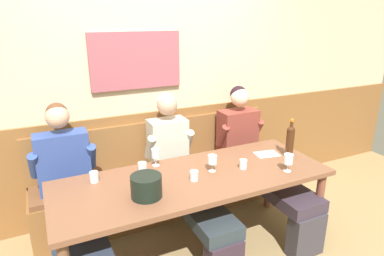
{
  "coord_description": "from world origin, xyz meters",
  "views": [
    {
      "loc": [
        -1.04,
        -2.03,
        1.94
      ],
      "look_at": [
        0.13,
        0.44,
        1.02
      ],
      "focal_mm": 31.3,
      "sensor_mm": 36.0,
      "label": 1
    }
  ],
  "objects_px": {
    "ice_bucket": "(146,186)",
    "wine_glass_right_end": "(142,168)",
    "person_left_seat": "(183,172)",
    "dining_table": "(194,185)",
    "water_tumbler_center": "(243,164)",
    "wall_bench": "(164,187)",
    "person_right_seat": "(71,199)",
    "wine_glass_center_front": "(212,160)",
    "wine_bottle_clear_water": "(290,140)",
    "wine_glass_near_bucket": "(155,154)",
    "wine_glass_center_rear": "(288,159)",
    "person_center_right_seat": "(257,157)",
    "water_tumbler_right": "(94,177)",
    "water_tumbler_left": "(194,176)"
  },
  "relations": [
    {
      "from": "person_right_seat",
      "to": "wine_glass_center_front",
      "type": "height_order",
      "value": "person_right_seat"
    },
    {
      "from": "person_center_right_seat",
      "to": "water_tumbler_right",
      "type": "distance_m",
      "value": 1.59
    },
    {
      "from": "wall_bench",
      "to": "wine_glass_center_rear",
      "type": "height_order",
      "value": "wall_bench"
    },
    {
      "from": "water_tumbler_right",
      "to": "dining_table",
      "type": "bearing_deg",
      "value": -18.39
    },
    {
      "from": "wall_bench",
      "to": "wine_bottle_clear_water",
      "type": "bearing_deg",
      "value": -37.65
    },
    {
      "from": "wall_bench",
      "to": "wine_glass_near_bucket",
      "type": "xyz_separation_m",
      "value": [
        -0.21,
        -0.39,
        0.56
      ]
    },
    {
      "from": "person_center_right_seat",
      "to": "ice_bucket",
      "type": "height_order",
      "value": "person_center_right_seat"
    },
    {
      "from": "person_left_seat",
      "to": "wine_glass_near_bucket",
      "type": "distance_m",
      "value": 0.35
    },
    {
      "from": "ice_bucket",
      "to": "wine_glass_center_front",
      "type": "xyz_separation_m",
      "value": [
        0.61,
        0.16,
        0.02
      ]
    },
    {
      "from": "dining_table",
      "to": "ice_bucket",
      "type": "height_order",
      "value": "ice_bucket"
    },
    {
      "from": "person_left_seat",
      "to": "wine_glass_center_rear",
      "type": "relative_size",
      "value": 8.62
    },
    {
      "from": "person_center_right_seat",
      "to": "wine_glass_center_front",
      "type": "xyz_separation_m",
      "value": [
        -0.68,
        -0.31,
        0.23
      ]
    },
    {
      "from": "dining_table",
      "to": "wine_glass_center_rear",
      "type": "height_order",
      "value": "wine_glass_center_rear"
    },
    {
      "from": "ice_bucket",
      "to": "wine_glass_center_front",
      "type": "height_order",
      "value": "ice_bucket"
    },
    {
      "from": "wine_glass_center_rear",
      "to": "wine_glass_center_front",
      "type": "bearing_deg",
      "value": 154.82
    },
    {
      "from": "person_right_seat",
      "to": "person_center_right_seat",
      "type": "bearing_deg",
      "value": 0.69
    },
    {
      "from": "person_right_seat",
      "to": "wine_glass_near_bucket",
      "type": "distance_m",
      "value": 0.75
    },
    {
      "from": "person_left_seat",
      "to": "wine_glass_right_end",
      "type": "height_order",
      "value": "person_left_seat"
    },
    {
      "from": "wall_bench",
      "to": "person_center_right_seat",
      "type": "xyz_separation_m",
      "value": [
        0.85,
        -0.37,
        0.32
      ]
    },
    {
      "from": "water_tumbler_center",
      "to": "water_tumbler_left",
      "type": "relative_size",
      "value": 0.98
    },
    {
      "from": "person_center_right_seat",
      "to": "wine_bottle_clear_water",
      "type": "bearing_deg",
      "value": -75.72
    },
    {
      "from": "dining_table",
      "to": "wine_bottle_clear_water",
      "type": "height_order",
      "value": "wine_bottle_clear_water"
    },
    {
      "from": "wine_glass_near_bucket",
      "to": "water_tumbler_center",
      "type": "xyz_separation_m",
      "value": [
        0.64,
        -0.36,
        -0.07
      ]
    },
    {
      "from": "ice_bucket",
      "to": "wine_glass_right_end",
      "type": "distance_m",
      "value": 0.28
    },
    {
      "from": "ice_bucket",
      "to": "person_left_seat",
      "type": "bearing_deg",
      "value": 44.45
    },
    {
      "from": "water_tumbler_right",
      "to": "wine_glass_center_rear",
      "type": "bearing_deg",
      "value": -18.44
    },
    {
      "from": "person_center_right_seat",
      "to": "person_right_seat",
      "type": "bearing_deg",
      "value": -179.31
    },
    {
      "from": "person_left_seat",
      "to": "ice_bucket",
      "type": "relative_size",
      "value": 5.84
    },
    {
      "from": "wine_bottle_clear_water",
      "to": "water_tumbler_left",
      "type": "distance_m",
      "value": 0.98
    },
    {
      "from": "ice_bucket",
      "to": "wine_glass_center_rear",
      "type": "xyz_separation_m",
      "value": [
        1.16,
        -0.1,
        0.02
      ]
    },
    {
      "from": "dining_table",
      "to": "water_tumbler_center",
      "type": "distance_m",
      "value": 0.45
    },
    {
      "from": "person_right_seat",
      "to": "water_tumbler_left",
      "type": "height_order",
      "value": "person_right_seat"
    },
    {
      "from": "wine_glass_center_front",
      "to": "wine_glass_near_bucket",
      "type": "distance_m",
      "value": 0.48
    },
    {
      "from": "ice_bucket",
      "to": "water_tumbler_right",
      "type": "xyz_separation_m",
      "value": [
        -0.29,
        0.38,
        -0.04
      ]
    },
    {
      "from": "dining_table",
      "to": "person_right_seat",
      "type": "relative_size",
      "value": 1.73
    },
    {
      "from": "wine_bottle_clear_water",
      "to": "wine_glass_near_bucket",
      "type": "xyz_separation_m",
      "value": [
        -1.15,
        0.33,
        -0.05
      ]
    },
    {
      "from": "person_right_seat",
      "to": "dining_table",
      "type": "bearing_deg",
      "value": -18.87
    },
    {
      "from": "ice_bucket",
      "to": "wine_bottle_clear_water",
      "type": "distance_m",
      "value": 1.38
    },
    {
      "from": "wine_bottle_clear_water",
      "to": "wine_glass_center_front",
      "type": "height_order",
      "value": "wine_bottle_clear_water"
    },
    {
      "from": "person_center_right_seat",
      "to": "wine_glass_near_bucket",
      "type": "bearing_deg",
      "value": -179.12
    },
    {
      "from": "dining_table",
      "to": "person_left_seat",
      "type": "distance_m",
      "value": 0.34
    },
    {
      "from": "person_right_seat",
      "to": "wine_glass_right_end",
      "type": "bearing_deg",
      "value": -18.47
    },
    {
      "from": "water_tumbler_left",
      "to": "dining_table",
      "type": "bearing_deg",
      "value": 62.14
    },
    {
      "from": "dining_table",
      "to": "wine_bottle_clear_water",
      "type": "xyz_separation_m",
      "value": [
        0.94,
        -0.01,
        0.23
      ]
    },
    {
      "from": "wall_bench",
      "to": "water_tumbler_center",
      "type": "height_order",
      "value": "wall_bench"
    },
    {
      "from": "wine_glass_center_front",
      "to": "water_tumbler_right",
      "type": "bearing_deg",
      "value": 166.02
    },
    {
      "from": "person_right_seat",
      "to": "ice_bucket",
      "type": "xyz_separation_m",
      "value": [
        0.47,
        -0.45,
        0.22
      ]
    },
    {
      "from": "person_center_right_seat",
      "to": "wine_glass_center_rear",
      "type": "bearing_deg",
      "value": -101.9
    },
    {
      "from": "dining_table",
      "to": "wall_bench",
      "type": "bearing_deg",
      "value": 90.0
    },
    {
      "from": "wine_bottle_clear_water",
      "to": "wine_glass_right_end",
      "type": "relative_size",
      "value": 2.6
    }
  ]
}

